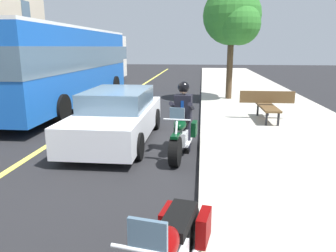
{
  "coord_description": "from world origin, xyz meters",
  "views": [
    {
      "loc": [
        8.21,
        2.01,
        2.54
      ],
      "look_at": [
        0.99,
        1.25,
        0.75
      ],
      "focal_mm": 34.53,
      "sensor_mm": 36.0,
      "label": 1
    }
  ],
  "objects_px": {
    "bus_far": "(86,58)",
    "street_tree_curbside": "(234,18)",
    "rider_main": "(183,111)",
    "bench_sidewalk": "(267,103)",
    "bus_near": "(64,63)",
    "car_dark": "(117,116)",
    "motorcycle_main": "(182,136)"
  },
  "relations": [
    {
      "from": "motorcycle_main",
      "to": "bus_near",
      "type": "xyz_separation_m",
      "value": [
        -6.01,
        -5.43,
        1.42
      ]
    },
    {
      "from": "car_dark",
      "to": "street_tree_curbside",
      "type": "relative_size",
      "value": 0.91
    },
    {
      "from": "rider_main",
      "to": "car_dark",
      "type": "xyz_separation_m",
      "value": [
        -0.8,
        -1.85,
        -0.35
      ]
    },
    {
      "from": "rider_main",
      "to": "bench_sidewalk",
      "type": "bearing_deg",
      "value": 140.85
    },
    {
      "from": "bus_far",
      "to": "street_tree_curbside",
      "type": "height_order",
      "value": "street_tree_curbside"
    },
    {
      "from": "bus_near",
      "to": "car_dark",
      "type": "xyz_separation_m",
      "value": [
        5.03,
        3.6,
        -1.18
      ]
    },
    {
      "from": "rider_main",
      "to": "bus_far",
      "type": "height_order",
      "value": "bus_far"
    },
    {
      "from": "bus_near",
      "to": "street_tree_curbside",
      "type": "height_order",
      "value": "street_tree_curbside"
    },
    {
      "from": "bus_far",
      "to": "bench_sidewalk",
      "type": "bearing_deg",
      "value": 47.16
    },
    {
      "from": "car_dark",
      "to": "street_tree_curbside",
      "type": "distance_m",
      "value": 8.32
    },
    {
      "from": "street_tree_curbside",
      "to": "car_dark",
      "type": "bearing_deg",
      "value": -28.02
    },
    {
      "from": "rider_main",
      "to": "bus_near",
      "type": "height_order",
      "value": "bus_near"
    },
    {
      "from": "rider_main",
      "to": "bench_sidewalk",
      "type": "relative_size",
      "value": 0.96
    },
    {
      "from": "bus_near",
      "to": "bus_far",
      "type": "height_order",
      "value": "same"
    },
    {
      "from": "motorcycle_main",
      "to": "bus_far",
      "type": "relative_size",
      "value": 0.2
    },
    {
      "from": "bus_near",
      "to": "bus_far",
      "type": "xyz_separation_m",
      "value": [
        -6.0,
        -1.2,
        0.0
      ]
    },
    {
      "from": "motorcycle_main",
      "to": "bus_near",
      "type": "distance_m",
      "value": 8.23
    },
    {
      "from": "bench_sidewalk",
      "to": "bus_far",
      "type": "bearing_deg",
      "value": -132.84
    },
    {
      "from": "bus_far",
      "to": "street_tree_curbside",
      "type": "relative_size",
      "value": 2.19
    },
    {
      "from": "car_dark",
      "to": "bus_far",
      "type": "bearing_deg",
      "value": -156.47
    },
    {
      "from": "bus_near",
      "to": "rider_main",
      "type": "bearing_deg",
      "value": 43.09
    },
    {
      "from": "motorcycle_main",
      "to": "car_dark",
      "type": "xyz_separation_m",
      "value": [
        -0.99,
        -1.83,
        0.24
      ]
    },
    {
      "from": "car_dark",
      "to": "street_tree_curbside",
      "type": "bearing_deg",
      "value": 151.98
    },
    {
      "from": "car_dark",
      "to": "bench_sidewalk",
      "type": "xyz_separation_m",
      "value": [
        -2.43,
        4.47,
        0.02
      ]
    },
    {
      "from": "rider_main",
      "to": "bus_near",
      "type": "relative_size",
      "value": 0.16
    },
    {
      "from": "motorcycle_main",
      "to": "rider_main",
      "type": "relative_size",
      "value": 1.28
    },
    {
      "from": "bench_sidewalk",
      "to": "street_tree_curbside",
      "type": "bearing_deg",
      "value": -169.12
    },
    {
      "from": "bench_sidewalk",
      "to": "car_dark",
      "type": "bearing_deg",
      "value": -61.54
    },
    {
      "from": "rider_main",
      "to": "motorcycle_main",
      "type": "bearing_deg",
      "value": -4.9
    },
    {
      "from": "bus_far",
      "to": "bus_near",
      "type": "bearing_deg",
      "value": 11.36
    },
    {
      "from": "rider_main",
      "to": "street_tree_curbside",
      "type": "height_order",
      "value": "street_tree_curbside"
    },
    {
      "from": "motorcycle_main",
      "to": "bench_sidewalk",
      "type": "relative_size",
      "value": 1.23
    }
  ]
}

